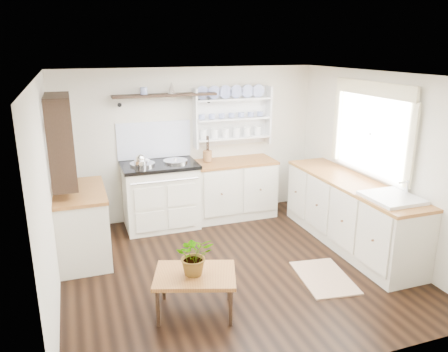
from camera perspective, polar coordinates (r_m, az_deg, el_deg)
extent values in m
cube|color=black|center=(5.45, 1.27, -11.83)|extent=(4.00, 3.80, 0.01)
cube|color=beige|center=(6.76, -4.38, 4.23)|extent=(4.00, 0.02, 2.30)
cube|color=beige|center=(5.99, 19.55, 1.67)|extent=(0.02, 3.80, 2.30)
cube|color=beige|center=(4.72, -22.04, -2.52)|extent=(0.02, 3.80, 2.30)
cube|color=white|center=(4.80, 1.45, 13.07)|extent=(4.00, 3.80, 0.01)
cube|color=white|center=(6.01, 18.69, 5.23)|extent=(0.04, 1.40, 1.00)
cube|color=white|center=(5.99, 18.54, 5.22)|extent=(0.02, 1.50, 1.10)
cube|color=beige|center=(5.90, 18.91, 10.73)|extent=(0.04, 1.55, 0.18)
cube|color=white|center=(6.52, -8.28, -2.70)|extent=(1.04, 0.68, 0.92)
cube|color=black|center=(6.37, -8.46, 1.41)|extent=(1.08, 0.72, 0.05)
cylinder|color=silver|center=(6.32, -10.61, 1.56)|extent=(0.35, 0.35, 0.03)
cylinder|color=silver|center=(6.41, -6.37, 1.95)|extent=(0.35, 0.35, 0.03)
cylinder|color=silver|center=(6.05, -7.70, -0.66)|extent=(0.94, 0.02, 0.02)
cube|color=silver|center=(6.85, 1.27, -1.72)|extent=(1.25, 0.60, 0.88)
cube|color=brown|center=(6.72, 1.29, 1.84)|extent=(1.27, 0.63, 0.04)
cube|color=silver|center=(6.10, 16.12, -4.76)|extent=(0.60, 2.40, 0.88)
cube|color=brown|center=(5.96, 16.45, -0.82)|extent=(0.62, 2.43, 0.04)
cube|color=white|center=(5.43, 20.95, -3.85)|extent=(0.55, 0.60, 0.28)
cylinder|color=silver|center=(5.50, 22.76, -1.61)|extent=(0.02, 0.02, 0.22)
cube|color=silver|center=(5.80, -18.04, -6.09)|extent=(0.60, 1.10, 0.88)
cube|color=brown|center=(5.65, -18.43, -1.97)|extent=(0.62, 1.13, 0.04)
cube|color=white|center=(6.86, 0.89, 7.86)|extent=(1.20, 0.03, 0.90)
cube|color=white|center=(6.78, 1.15, 7.75)|extent=(1.20, 0.22, 0.02)
cylinder|color=navy|center=(6.75, 1.14, 10.02)|extent=(0.20, 0.02, 0.20)
cube|color=black|center=(6.42, -7.72, 10.43)|extent=(1.50, 0.24, 0.04)
cone|color=black|center=(6.40, -13.59, 9.11)|extent=(0.06, 0.20, 0.06)
cone|color=black|center=(6.66, -2.26, 9.84)|extent=(0.06, 0.20, 0.06)
cube|color=black|center=(5.48, -20.53, 4.55)|extent=(0.28, 0.80, 1.05)
cylinder|color=brown|center=(6.64, -2.18, 2.64)|extent=(0.14, 0.14, 0.16)
cube|color=brown|center=(4.45, -3.80, -12.82)|extent=(0.94, 0.79, 0.04)
cylinder|color=black|center=(4.40, -8.63, -16.71)|extent=(0.04, 0.04, 0.39)
cylinder|color=black|center=(4.79, -7.90, -13.63)|extent=(0.04, 0.04, 0.39)
cylinder|color=black|center=(4.36, 0.88, -16.80)|extent=(0.04, 0.04, 0.39)
cylinder|color=black|center=(4.76, 0.70, -13.68)|extent=(0.04, 0.04, 0.39)
imported|color=#3F7233|center=(4.35, -3.86, -10.25)|extent=(0.41, 0.37, 0.41)
cube|color=#9E7D5C|center=(5.35, 12.93, -12.78)|extent=(0.66, 0.92, 0.02)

